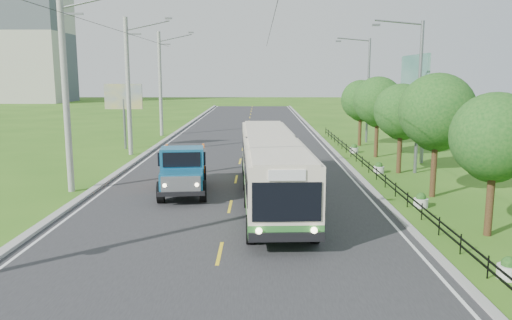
{
  "coord_description": "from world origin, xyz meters",
  "views": [
    {
      "loc": [
        1.31,
        -15.85,
        5.87
      ],
      "look_at": [
        1.16,
        7.48,
        1.9
      ],
      "focal_mm": 35.0,
      "sensor_mm": 36.0,
      "label": 1
    }
  ],
  "objects_px": {
    "planter_front": "(508,269)",
    "streetlight_mid": "(416,92)",
    "tree_second": "(494,141)",
    "tree_third": "(437,115)",
    "pole_mid": "(129,86)",
    "billboard_left": "(124,101)",
    "bus": "(271,162)",
    "tree_fourth": "(401,114)",
    "pole_far": "(161,83)",
    "tree_back": "(361,102)",
    "planter_near": "(421,201)",
    "planter_far": "(354,149)",
    "billboard_right": "(414,83)",
    "dump_truck": "(183,166)",
    "pole_near": "(66,91)",
    "streetlight_far": "(366,87)",
    "planter_mid": "(379,168)",
    "tree_fifth": "(378,104)"
  },
  "relations": [
    {
      "from": "dump_truck",
      "to": "tree_fourth",
      "type": "bearing_deg",
      "value": 17.31
    },
    {
      "from": "tree_third",
      "to": "pole_far",
      "type": "bearing_deg",
      "value": 126.09
    },
    {
      "from": "tree_second",
      "to": "billboard_left",
      "type": "xyz_separation_m",
      "value": [
        -19.36,
        21.86,
        0.35
      ]
    },
    {
      "from": "planter_front",
      "to": "streetlight_mid",
      "type": "bearing_deg",
      "value": 82.73
    },
    {
      "from": "pole_far",
      "to": "planter_mid",
      "type": "bearing_deg",
      "value": -48.41
    },
    {
      "from": "tree_second",
      "to": "pole_far",
      "type": "bearing_deg",
      "value": 120.42
    },
    {
      "from": "pole_near",
      "to": "pole_mid",
      "type": "xyz_separation_m",
      "value": [
        0.0,
        12.0,
        0.0
      ]
    },
    {
      "from": "tree_back",
      "to": "planter_near",
      "type": "relative_size",
      "value": 8.21
    },
    {
      "from": "tree_third",
      "to": "streetlight_far",
      "type": "xyz_separation_m",
      "value": [
        0.79,
        19.86,
        0.92
      ]
    },
    {
      "from": "billboard_right",
      "to": "planter_front",
      "type": "bearing_deg",
      "value": -99.55
    },
    {
      "from": "tree_fifth",
      "to": "streetlight_mid",
      "type": "relative_size",
      "value": 0.64
    },
    {
      "from": "planter_front",
      "to": "planter_mid",
      "type": "bearing_deg",
      "value": 90.0
    },
    {
      "from": "pole_far",
      "to": "billboard_left",
      "type": "relative_size",
      "value": 1.92
    },
    {
      "from": "tree_back",
      "to": "billboard_right",
      "type": "xyz_separation_m",
      "value": [
        2.44,
        -6.14,
        1.69
      ]
    },
    {
      "from": "tree_fourth",
      "to": "billboard_left",
      "type": "xyz_separation_m",
      "value": [
        -19.36,
        9.86,
        0.28
      ]
    },
    {
      "from": "dump_truck",
      "to": "pole_far",
      "type": "bearing_deg",
      "value": 97.2
    },
    {
      "from": "tree_second",
      "to": "planter_far",
      "type": "height_order",
      "value": "tree_second"
    },
    {
      "from": "planter_near",
      "to": "dump_truck",
      "type": "relative_size",
      "value": 0.11
    },
    {
      "from": "billboard_left",
      "to": "bus",
      "type": "distance_m",
      "value": 20.23
    },
    {
      "from": "tree_fifth",
      "to": "planter_near",
      "type": "height_order",
      "value": "tree_fifth"
    },
    {
      "from": "bus",
      "to": "streetlight_far",
      "type": "bearing_deg",
      "value": 64.4
    },
    {
      "from": "tree_back",
      "to": "bus",
      "type": "height_order",
      "value": "tree_back"
    },
    {
      "from": "tree_back",
      "to": "dump_truck",
      "type": "distance_m",
      "value": 21.44
    },
    {
      "from": "pole_mid",
      "to": "planter_front",
      "type": "bearing_deg",
      "value": -53.75
    },
    {
      "from": "pole_far",
      "to": "tree_second",
      "type": "height_order",
      "value": "pole_far"
    },
    {
      "from": "planter_far",
      "to": "billboard_right",
      "type": "xyz_separation_m",
      "value": [
        3.7,
        -2.0,
        5.06
      ]
    },
    {
      "from": "pole_near",
      "to": "bus",
      "type": "bearing_deg",
      "value": -9.01
    },
    {
      "from": "pole_mid",
      "to": "billboard_left",
      "type": "distance_m",
      "value": 3.47
    },
    {
      "from": "tree_back",
      "to": "planter_far",
      "type": "xyz_separation_m",
      "value": [
        -1.26,
        -4.14,
        -3.37
      ]
    },
    {
      "from": "tree_back",
      "to": "billboard_right",
      "type": "bearing_deg",
      "value": -68.3
    },
    {
      "from": "bus",
      "to": "tree_fourth",
      "type": "bearing_deg",
      "value": 37.64
    },
    {
      "from": "tree_second",
      "to": "planter_near",
      "type": "xyz_separation_m",
      "value": [
        -1.26,
        3.86,
        -3.23
      ]
    },
    {
      "from": "dump_truck",
      "to": "pole_near",
      "type": "bearing_deg",
      "value": 171.56
    },
    {
      "from": "planter_near",
      "to": "tree_fifth",
      "type": "bearing_deg",
      "value": 84.92
    },
    {
      "from": "bus",
      "to": "pole_mid",
      "type": "bearing_deg",
      "value": 124.14
    },
    {
      "from": "pole_mid",
      "to": "billboard_left",
      "type": "height_order",
      "value": "pole_mid"
    },
    {
      "from": "planter_mid",
      "to": "planter_far",
      "type": "height_order",
      "value": "same"
    },
    {
      "from": "streetlight_far",
      "to": "billboard_left",
      "type": "bearing_deg",
      "value": -168.77
    },
    {
      "from": "streetlight_mid",
      "to": "bus",
      "type": "bearing_deg",
      "value": -143.05
    },
    {
      "from": "streetlight_mid",
      "to": "planter_near",
      "type": "relative_size",
      "value": 13.54
    },
    {
      "from": "tree_second",
      "to": "billboard_left",
      "type": "height_order",
      "value": "tree_second"
    },
    {
      "from": "bus",
      "to": "tree_fifth",
      "type": "bearing_deg",
      "value": 55.38
    },
    {
      "from": "tree_second",
      "to": "tree_third",
      "type": "height_order",
      "value": "tree_third"
    },
    {
      "from": "planter_mid",
      "to": "dump_truck",
      "type": "xyz_separation_m",
      "value": [
        -11.1,
        -5.23,
        1.08
      ]
    },
    {
      "from": "tree_fourth",
      "to": "tree_back",
      "type": "xyz_separation_m",
      "value": [
        0.0,
        12.0,
        0.07
      ]
    },
    {
      "from": "pole_far",
      "to": "tree_fourth",
      "type": "xyz_separation_m",
      "value": [
        18.12,
        -18.86,
        -1.51
      ]
    },
    {
      "from": "tree_third",
      "to": "tree_back",
      "type": "relative_size",
      "value": 1.09
    },
    {
      "from": "pole_mid",
      "to": "tree_fifth",
      "type": "distance_m",
      "value": 18.18
    },
    {
      "from": "planter_front",
      "to": "streetlight_far",
      "type": "bearing_deg",
      "value": 86.11
    },
    {
      "from": "tree_fifth",
      "to": "planter_far",
      "type": "relative_size",
      "value": 8.66
    }
  ]
}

